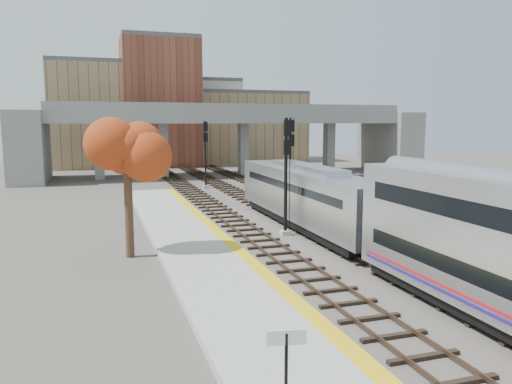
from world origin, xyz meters
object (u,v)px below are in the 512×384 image
object	(u,v)px
signal_mast_mid	(290,163)
signal_mast_far	(206,155)
locomotive	(306,195)
tree	(127,153)
car_c	(360,179)
car_a	(336,185)
car_b	(341,185)
signal_mast_near	(286,177)

from	to	relation	value
signal_mast_mid	signal_mast_far	world-z (taller)	signal_mast_mid
locomotive	tree	world-z (taller)	tree
tree	car_c	bearing A→B (deg)	40.95
car_a	car_c	world-z (taller)	car_a
signal_mast_mid	car_b	bearing A→B (deg)	42.34
tree	car_b	world-z (taller)	tree
tree	car_c	world-z (taller)	tree
signal_mast_far	car_b	distance (m)	14.85
car_a	car_c	distance (m)	6.92
car_a	signal_mast_mid	bearing A→B (deg)	-130.89
locomotive	signal_mast_far	xyz separation A→B (m)	(-2.10, 22.30, 1.39)
signal_mast_near	locomotive	bearing A→B (deg)	37.91
signal_mast_near	car_b	xyz separation A→B (m)	(13.20, 17.84, -3.12)
car_a	car_b	bearing A→B (deg)	44.82
signal_mast_near	signal_mast_far	world-z (taller)	signal_mast_near
signal_mast_near	car_b	distance (m)	22.41
tree	car_a	distance (m)	29.67
car_b	signal_mast_mid	bearing A→B (deg)	-135.07
signal_mast_far	tree	world-z (taller)	tree
signal_mast_mid	tree	world-z (taller)	tree
signal_mast_near	signal_mast_mid	bearing A→B (deg)	66.76
signal_mast_near	signal_mast_mid	xyz separation A→B (m)	(4.10, 9.55, 0.04)
tree	car_a	size ratio (longest dim) A/B	2.04
car_c	locomotive	bearing A→B (deg)	-121.42
car_b	signal_mast_far	bearing A→B (deg)	157.81
locomotive	tree	size ratio (longest dim) A/B	2.54
signal_mast_far	signal_mast_near	bearing A→B (deg)	-90.00
locomotive	signal_mast_near	bearing A→B (deg)	-142.09
signal_mast_mid	signal_mast_far	distance (m)	14.96
signal_mast_near	car_a	bearing A→B (deg)	54.41
signal_mast_mid	car_b	world-z (taller)	signal_mast_mid
tree	car_c	distance (m)	36.51
signal_mast_mid	car_c	size ratio (longest dim) A/B	1.84
signal_mast_mid	car_c	distance (m)	18.22
locomotive	signal_mast_mid	size ratio (longest dim) A/B	2.54
signal_mast_mid	car_c	world-z (taller)	signal_mast_mid
locomotive	signal_mast_far	distance (m)	22.44
car_c	signal_mast_far	bearing A→B (deg)	178.41
locomotive	car_b	bearing A→B (deg)	55.59
locomotive	car_a	distance (m)	18.49
signal_mast_near	tree	size ratio (longest dim) A/B	0.99
signal_mast_far	car_a	distance (m)	14.33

